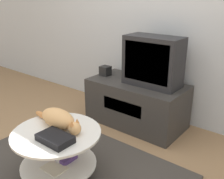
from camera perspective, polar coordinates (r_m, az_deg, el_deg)
name	(u,v)px	position (r m, az deg, el deg)	size (l,w,h in m)	color
ground_plane	(63,177)	(2.34, -10.68, -18.22)	(12.00, 12.00, 0.00)	#93704C
wall_back	(163,6)	(3.06, 11.09, 17.36)	(8.00, 0.05, 2.60)	silver
rug	(63,176)	(2.33, -10.70, -18.03)	(1.84, 1.44, 0.02)	#3D3833
tv_stand	(136,103)	(3.02, 5.34, -2.95)	(1.09, 0.57, 0.50)	#33302D
tv	(153,61)	(2.79, 8.91, 6.10)	(0.60, 0.30, 0.52)	#232326
speaker	(105,71)	(3.15, -1.46, 4.10)	(0.11, 0.11, 0.11)	black
coffee_table	(58,148)	(2.18, -11.71, -12.39)	(0.70, 0.70, 0.41)	#B2B2B7
dvd_box	(55,138)	(1.96, -12.27, -10.36)	(0.26, 0.17, 0.05)	black
cat	(59,119)	(2.13, -11.47, -6.31)	(0.55, 0.18, 0.15)	tan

